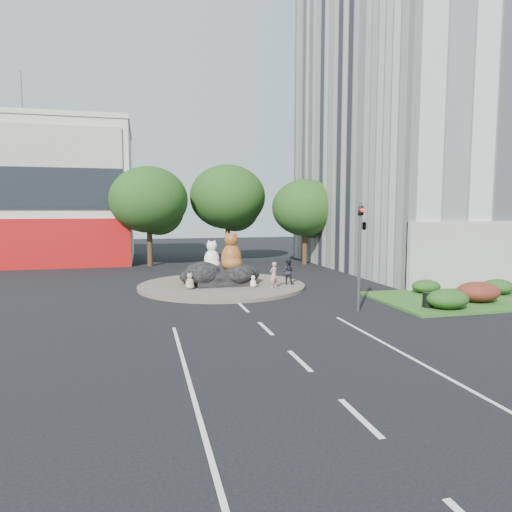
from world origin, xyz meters
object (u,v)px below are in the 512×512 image
at_px(cat_tabby, 231,251).
at_px(kitten_calico, 190,281).
at_px(cat_white, 212,255).
at_px(pedestrian_pink, 274,275).
at_px(pedestrian_dark, 288,272).
at_px(litter_bin, 428,300).
at_px(kitten_white, 253,281).

height_order(cat_tabby, kitten_calico, cat_tabby).
height_order(cat_white, pedestrian_pink, cat_white).
height_order(pedestrian_dark, litter_bin, pedestrian_dark).
distance_m(cat_white, kitten_white, 3.11).
bearing_deg(litter_bin, cat_white, 135.48).
bearing_deg(litter_bin, kitten_white, 134.02).
relative_size(kitten_calico, kitten_white, 1.33).
height_order(pedestrian_pink, litter_bin, pedestrian_pink).
bearing_deg(cat_tabby, kitten_calico, -157.18).
xyz_separation_m(pedestrian_dark, litter_bin, (4.42, -7.52, -0.50)).
bearing_deg(pedestrian_dark, kitten_white, 44.32).
xyz_separation_m(pedestrian_pink, pedestrian_dark, (1.22, 1.10, 0.02)).
bearing_deg(pedestrian_pink, cat_tabby, -69.00).
distance_m(cat_white, cat_tabby, 1.27).
xyz_separation_m(cat_white, kitten_white, (2.13, -1.75, -1.44)).
xyz_separation_m(kitten_white, pedestrian_pink, (1.08, -0.54, 0.39)).
xyz_separation_m(kitten_calico, pedestrian_pink, (4.71, -0.84, 0.27)).
bearing_deg(pedestrian_dark, pedestrian_pink, 72.64).
relative_size(pedestrian_dark, litter_bin, 2.23).
height_order(pedestrian_pink, pedestrian_dark, pedestrian_dark).
relative_size(cat_white, litter_bin, 2.59).
bearing_deg(pedestrian_pink, pedestrian_dark, -168.92).
distance_m(kitten_calico, litter_bin, 12.65).
bearing_deg(pedestrian_pink, litter_bin, 100.45).
bearing_deg(pedestrian_dark, cat_tabby, 20.93).
xyz_separation_m(cat_tabby, kitten_calico, (-2.57, -0.84, -1.58)).
height_order(cat_tabby, kitten_white, cat_tabby).
height_order(cat_white, kitten_calico, cat_white).
relative_size(cat_tabby, kitten_white, 3.24).
relative_size(cat_tabby, pedestrian_dark, 1.51).
bearing_deg(litter_bin, pedestrian_dark, 120.45).
bearing_deg(pedestrian_dark, cat_white, 15.66).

